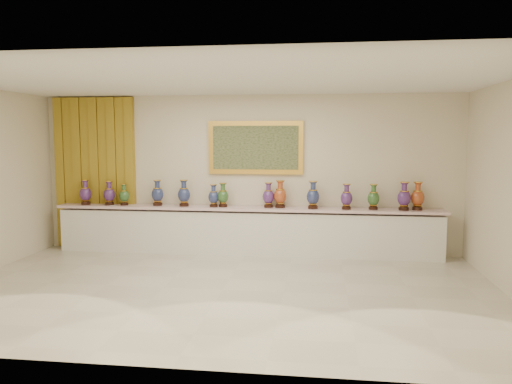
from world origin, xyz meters
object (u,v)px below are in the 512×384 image
counter (246,231)px  vase_2 (124,196)px  vase_0 (85,194)px  vase_1 (109,194)px

counter → vase_2: size_ratio=17.53×
vase_0 → vase_2: 0.78m
counter → vase_2: vase_2 is taller
vase_1 → vase_2: bearing=-1.3°
vase_1 → vase_0: bearing=-178.3°
vase_1 → vase_2: vase_1 is taller
vase_2 → vase_1: bearing=178.7°
counter → vase_1: 2.75m
vase_0 → vase_2: (0.78, 0.01, -0.03)m
counter → vase_0: size_ratio=15.05×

